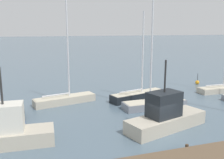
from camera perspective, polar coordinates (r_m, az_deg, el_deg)
The scene contains 9 objects.
ground_plane at distance 21.57m, azimuth 11.75°, elevation -12.25°, with size 600.00×600.00×0.00m, color slate.
dock_pier at distance 18.13m, azimuth 18.99°, elevation -16.55°, with size 19.37×2.54×0.62m.
sailboat_0 at distance 28.21m, azimuth 9.66°, elevation -5.10°, with size 7.23×2.27×13.87m.
sailboat_2 at distance 29.84m, azimuth -10.67°, elevation -4.16°, with size 7.38×3.27×13.18m.
sailboat_3 at distance 31.04m, azimuth 5.97°, elevation -3.49°, with size 7.53×3.44×10.62m.
sailboat_6 at distance 37.62m, azimuth 23.44°, elevation -1.80°, with size 6.43×1.79×12.48m.
fishing_boat_2 at distance 20.53m, azimuth -23.92°, elevation -10.91°, with size 7.92×2.65×5.98m.
fishing_boat_3 at distance 22.43m, azimuth 12.11°, elevation -8.14°, with size 8.13×4.47×6.08m.
channel_buoy_0 at distance 41.73m, azimuth 18.85°, elevation -0.60°, with size 0.62×0.62×1.72m.
Camera 1 is at (-10.01, -17.08, 8.58)m, focal length 40.12 mm.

